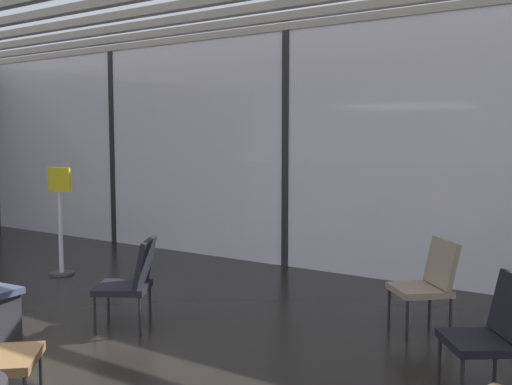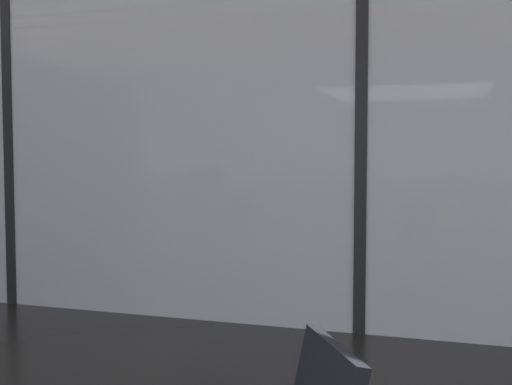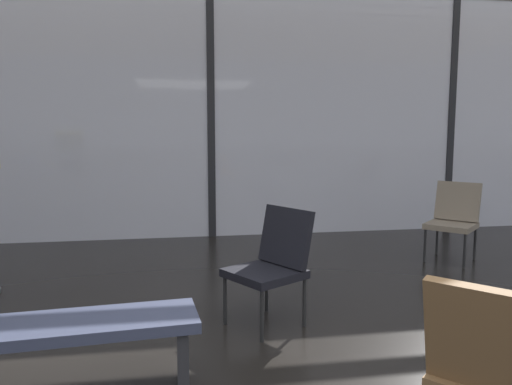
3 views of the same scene
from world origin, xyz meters
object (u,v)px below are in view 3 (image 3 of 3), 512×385
parked_airplane (145,111)px  lounge_chair_4 (273,259)px  lounge_chair_2 (454,216)px  lounge_chair_0 (494,367)px  waiting_bench (52,342)px

parked_airplane → lounge_chair_4: bearing=-81.1°
lounge_chair_2 → lounge_chair_4: same height
parked_airplane → lounge_chair_4: 8.81m
lounge_chair_2 → parked_airplane: bearing=164.5°
parked_airplane → lounge_chair_0: size_ratio=15.67×
lounge_chair_0 → waiting_bench: size_ratio=0.57×
lounge_chair_2 → waiting_bench: bearing=-99.7°
lounge_chair_4 → waiting_bench: (-1.37, -0.97, -0.13)m
parked_airplane → lounge_chair_4: parked_airplane is taller
parked_airplane → waiting_bench: parked_airplane is taller
parked_airplane → lounge_chair_4: (1.34, -8.59, -1.40)m
parked_airplane → lounge_chair_0: (1.89, -10.43, -1.40)m
lounge_chair_2 → lounge_chair_4: 2.81m
waiting_bench → parked_airplane: bearing=85.0°
parked_airplane → lounge_chair_2: parked_airplane is taller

